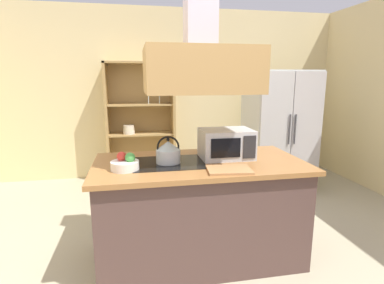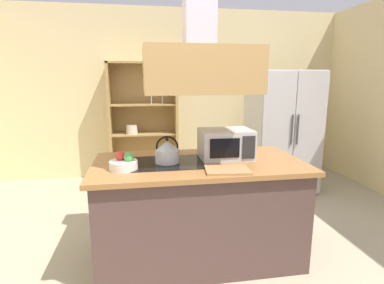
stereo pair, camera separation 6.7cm
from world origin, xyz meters
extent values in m
plane|color=tan|center=(0.00, 0.00, 0.00)|extent=(7.80, 7.80, 0.00)
cube|color=beige|center=(0.00, 3.00, 1.35)|extent=(6.00, 0.12, 2.70)
cube|color=#4E3733|center=(0.10, 0.39, 0.43)|extent=(1.73, 0.86, 0.86)
cube|color=#9A6636|center=(0.10, 0.39, 0.88)|extent=(1.81, 0.94, 0.04)
cube|color=black|center=(-0.17, 0.39, 0.90)|extent=(0.60, 0.48, 0.00)
cube|color=#AE8249|center=(0.10, 0.39, 1.67)|extent=(0.90, 0.70, 0.36)
cube|color=#BABEBC|center=(1.62, 1.97, 0.86)|extent=(0.90, 0.72, 1.72)
cube|color=#BCBBBC|center=(1.39, 1.60, 0.86)|extent=(0.44, 0.03, 1.68)
cube|color=#BCB8BB|center=(1.84, 1.60, 0.86)|extent=(0.44, 0.03, 1.68)
cylinder|color=#4C4C51|center=(1.58, 1.57, 0.94)|extent=(0.02, 0.02, 0.40)
cylinder|color=#4C4C51|center=(1.66, 1.57, 0.94)|extent=(0.02, 0.02, 0.40)
cube|color=#A8844B|center=(-0.85, 2.74, 0.93)|extent=(0.04, 0.40, 1.85)
cube|color=#A8844B|center=(0.17, 2.74, 0.93)|extent=(0.04, 0.40, 1.85)
cube|color=#A8844B|center=(-0.34, 2.74, 1.84)|extent=(1.06, 0.40, 0.03)
cube|color=#A8844B|center=(-0.34, 2.74, 0.04)|extent=(1.06, 0.40, 0.08)
cube|color=#A8844B|center=(-0.34, 2.93, 0.93)|extent=(1.06, 0.02, 1.85)
cube|color=#A8844B|center=(-0.34, 2.74, 0.74)|extent=(0.98, 0.36, 0.02)
cube|color=#A8844B|center=(-0.34, 2.74, 1.20)|extent=(0.98, 0.36, 0.02)
cylinder|color=beige|center=(-0.53, 2.69, 0.78)|extent=(0.18, 0.18, 0.05)
cylinder|color=beige|center=(-0.53, 2.69, 0.82)|extent=(0.17, 0.17, 0.05)
cylinder|color=beige|center=(-0.53, 2.69, 0.87)|extent=(0.16, 0.16, 0.05)
cylinder|color=silver|center=(-0.21, 2.70, 1.28)|extent=(0.01, 0.01, 0.12)
cone|color=silver|center=(-0.21, 2.70, 1.38)|extent=(0.07, 0.07, 0.08)
cylinder|color=silver|center=(-0.04, 2.70, 1.28)|extent=(0.01, 0.01, 0.12)
cone|color=silver|center=(-0.04, 2.70, 1.38)|extent=(0.07, 0.07, 0.08)
cylinder|color=silver|center=(-0.17, 0.39, 0.96)|extent=(0.21, 0.21, 0.11)
cone|color=#AEC3C9|center=(-0.17, 0.39, 1.05)|extent=(0.20, 0.20, 0.07)
sphere|color=black|center=(-0.17, 0.39, 1.10)|extent=(0.03, 0.03, 0.03)
torus|color=black|center=(-0.17, 0.39, 1.04)|extent=(0.19, 0.02, 0.19)
cube|color=#B07D4C|center=(0.27, 0.08, 0.91)|extent=(0.36, 0.27, 0.02)
cube|color=#B7BABF|center=(0.37, 0.48, 1.03)|extent=(0.46, 0.34, 0.26)
cube|color=black|center=(0.31, 0.30, 1.03)|extent=(0.26, 0.01, 0.17)
cube|color=#262628|center=(0.52, 0.30, 1.03)|extent=(0.11, 0.01, 0.20)
cylinder|color=silver|center=(-0.53, 0.26, 0.94)|extent=(0.22, 0.22, 0.07)
sphere|color=green|center=(-0.48, 0.25, 1.00)|extent=(0.08, 0.08, 0.08)
sphere|color=red|center=(-0.55, 0.30, 1.00)|extent=(0.08, 0.08, 0.08)
camera|label=1|loc=(-0.44, -2.11, 1.61)|focal=28.63mm
camera|label=2|loc=(-0.37, -2.13, 1.61)|focal=28.63mm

